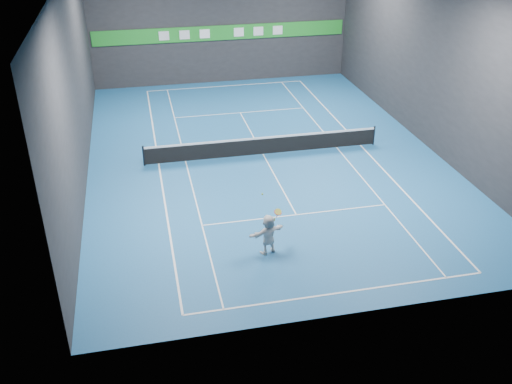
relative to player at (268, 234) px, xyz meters
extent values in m
plane|color=#19558E|center=(1.86, 8.91, -0.82)|extent=(26.00, 26.00, 0.00)
cube|color=#242426|center=(1.86, 21.91, 3.68)|extent=(18.00, 0.10, 9.00)
cube|color=#242426|center=(1.86, -4.09, 3.68)|extent=(18.00, 0.10, 9.00)
cube|color=#242426|center=(-7.14, 8.91, 3.68)|extent=(0.10, 26.00, 9.00)
cube|color=#242426|center=(10.86, 8.91, 3.68)|extent=(0.10, 26.00, 9.00)
cube|color=white|center=(1.86, -2.98, -0.82)|extent=(10.98, 0.08, 0.01)
cube|color=white|center=(1.86, 20.80, -0.82)|extent=(10.98, 0.08, 0.01)
cube|color=white|center=(-3.63, 8.91, -0.82)|extent=(0.08, 23.78, 0.01)
cube|color=white|center=(7.35, 8.91, -0.82)|extent=(0.08, 23.78, 0.01)
cube|color=white|center=(-2.25, 8.91, -0.82)|extent=(0.06, 23.78, 0.01)
cube|color=white|center=(5.97, 8.91, -0.82)|extent=(0.06, 23.78, 0.01)
cube|color=white|center=(1.86, 2.51, -0.82)|extent=(8.23, 0.06, 0.01)
cube|color=white|center=(1.86, 15.31, -0.82)|extent=(8.23, 0.06, 0.01)
cube|color=white|center=(1.86, 8.91, -0.82)|extent=(0.06, 12.80, 0.01)
imported|color=silver|center=(0.00, 0.00, 0.00)|extent=(1.60, 0.97, 1.65)
sphere|color=#C2E125|center=(-0.23, 0.05, 1.75)|extent=(0.07, 0.07, 0.07)
cylinder|color=black|center=(-4.34, 8.91, -0.29)|extent=(0.10, 0.10, 1.07)
cylinder|color=black|center=(8.06, 8.91, -0.29)|extent=(0.10, 0.10, 1.07)
cube|color=black|center=(1.86, 8.91, -0.35)|extent=(12.40, 0.03, 0.86)
cube|color=white|center=(1.86, 8.91, 0.13)|extent=(12.40, 0.04, 0.10)
cube|color=#1E8C27|center=(1.86, 21.85, 2.68)|extent=(17.64, 0.06, 1.00)
cube|color=silver|center=(-2.14, 21.79, 2.68)|extent=(0.70, 0.04, 0.60)
cube|color=silver|center=(-0.74, 21.79, 2.68)|extent=(0.70, 0.04, 0.60)
cube|color=white|center=(0.66, 21.79, 2.68)|extent=(0.70, 0.04, 0.60)
cube|color=white|center=(3.06, 21.79, 2.68)|extent=(0.70, 0.04, 0.60)
cube|color=silver|center=(4.46, 21.79, 2.68)|extent=(0.70, 0.04, 0.60)
cube|color=silver|center=(5.86, 21.79, 2.68)|extent=(0.70, 0.04, 0.60)
torus|color=red|center=(0.37, 0.05, 0.90)|extent=(0.43, 0.41, 0.17)
cylinder|color=#E5EB53|center=(0.39, 0.05, 0.92)|extent=(0.37, 0.27, 0.27)
cylinder|color=red|center=(0.34, 0.05, 0.74)|extent=(0.04, 0.13, 0.17)
cylinder|color=yellow|center=(0.25, 0.03, 0.62)|extent=(0.06, 0.18, 0.25)
camera|label=1|loc=(-4.39, -17.85, 11.80)|focal=40.00mm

